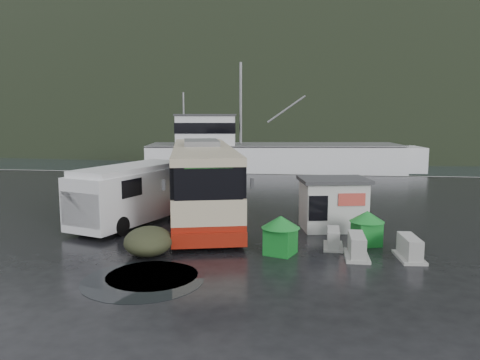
# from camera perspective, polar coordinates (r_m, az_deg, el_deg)

# --- Properties ---
(ground) EXTENTS (160.00, 160.00, 0.00)m
(ground) POSITION_cam_1_polar(r_m,az_deg,el_deg) (20.60, -3.70, -6.29)
(ground) COLOR black
(ground) RESTS_ON ground
(harbor_water) EXTENTS (300.00, 180.00, 0.02)m
(harbor_water) POSITION_cam_1_polar(r_m,az_deg,el_deg) (129.75, 5.52, 5.77)
(harbor_water) COLOR black
(harbor_water) RESTS_ON ground
(quay_edge) EXTENTS (160.00, 0.60, 1.50)m
(quay_edge) POSITION_cam_1_polar(r_m,az_deg,el_deg) (40.11, 1.68, 0.75)
(quay_edge) COLOR #999993
(quay_edge) RESTS_ON ground
(headland) EXTENTS (780.00, 540.00, 570.00)m
(headland) POSITION_cam_1_polar(r_m,az_deg,el_deg) (269.72, 8.55, 6.89)
(headland) COLOR black
(headland) RESTS_ON ground
(coach_bus) EXTENTS (6.39, 13.77, 3.79)m
(coach_bus) POSITION_cam_1_polar(r_m,az_deg,el_deg) (23.92, -4.55, -4.28)
(coach_bus) COLOR #BEAF90
(coach_bus) RESTS_ON ground
(white_van) EXTENTS (4.31, 7.01, 2.77)m
(white_van) POSITION_cam_1_polar(r_m,az_deg,el_deg) (22.58, -12.95, -5.21)
(white_van) COLOR silver
(white_van) RESTS_ON ground
(waste_bin_left) EXTENTS (1.32, 1.32, 1.43)m
(waste_bin_left) POSITION_cam_1_polar(r_m,az_deg,el_deg) (17.46, 4.94, -8.95)
(waste_bin_left) COLOR #157A26
(waste_bin_left) RESTS_ON ground
(waste_bin_right) EXTENTS (1.24, 1.24, 1.36)m
(waste_bin_right) POSITION_cam_1_polar(r_m,az_deg,el_deg) (19.20, 15.11, -7.63)
(waste_bin_right) COLOR #157A26
(waste_bin_right) RESTS_ON ground
(dome_tent) EXTENTS (2.31, 2.84, 0.98)m
(dome_tent) POSITION_cam_1_polar(r_m,az_deg,el_deg) (17.70, -11.05, -8.84)
(dome_tent) COLOR #2D311D
(dome_tent) RESTS_ON ground
(ticket_kiosk) EXTENTS (3.31, 2.74, 2.30)m
(ticket_kiosk) POSITION_cam_1_polar(r_m,az_deg,el_deg) (21.42, 11.18, -5.87)
(ticket_kiosk) COLOR beige
(ticket_kiosk) RESTS_ON ground
(jersey_barrier_a) EXTENTS (0.79, 1.48, 0.72)m
(jersey_barrier_a) POSITION_cam_1_polar(r_m,az_deg,el_deg) (18.54, 11.27, -8.07)
(jersey_barrier_a) COLOR #999993
(jersey_barrier_a) RESTS_ON ground
(jersey_barrier_b) EXTENTS (0.93, 1.68, 0.81)m
(jersey_barrier_b) POSITION_cam_1_polar(r_m,az_deg,el_deg) (17.86, 19.91, -9.03)
(jersey_barrier_b) COLOR #999993
(jersey_barrier_b) RESTS_ON ground
(jersey_barrier_c) EXTENTS (0.86, 1.68, 0.83)m
(jersey_barrier_c) POSITION_cam_1_polar(r_m,az_deg,el_deg) (17.51, 14.00, -9.12)
(jersey_barrier_c) COLOR #999993
(jersey_barrier_c) RESTS_ON ground
(fishing_trawler) EXTENTS (29.52, 9.95, 11.58)m
(fishing_trawler) POSITION_cam_1_polar(r_m,az_deg,el_deg) (46.41, 4.21, 1.73)
(fishing_trawler) COLOR silver
(fishing_trawler) RESTS_ON ground
(puddles) EXTENTS (3.80, 3.83, 0.01)m
(puddles) POSITION_cam_1_polar(r_m,az_deg,el_deg) (15.23, -11.32, -11.65)
(puddles) COLOR black
(puddles) RESTS_ON ground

